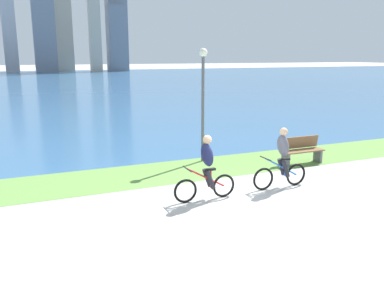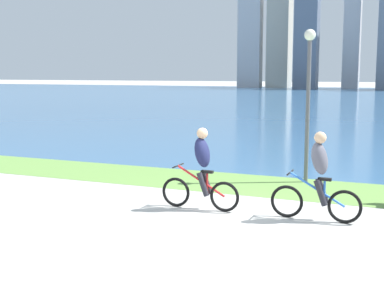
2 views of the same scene
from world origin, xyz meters
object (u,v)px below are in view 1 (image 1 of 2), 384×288
object	(u,v)px
cyclist_lead	(207,168)
cyclist_trailing	(282,158)
lamppost_tall	(203,88)
bench_near_path	(301,150)

from	to	relation	value
cyclist_lead	cyclist_trailing	world-z (taller)	cyclist_trailing
cyclist_lead	lamppost_tall	xyz separation A→B (m)	(1.45, 3.44, 1.64)
cyclist_lead	lamppost_tall	distance (m)	4.08
cyclist_trailing	bench_near_path	size ratio (longest dim) A/B	1.12
cyclist_trailing	lamppost_tall	xyz separation A→B (m)	(-0.82, 3.37, 1.64)
bench_near_path	cyclist_lead	bearing A→B (deg)	-156.61
cyclist_trailing	lamppost_tall	distance (m)	3.84
cyclist_trailing	lamppost_tall	size ratio (longest dim) A/B	0.45
bench_near_path	lamppost_tall	world-z (taller)	lamppost_tall
lamppost_tall	bench_near_path	bearing A→B (deg)	-28.65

